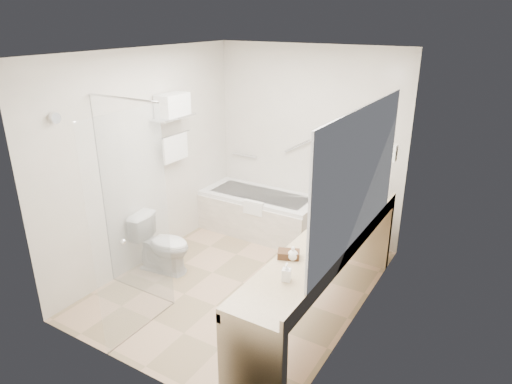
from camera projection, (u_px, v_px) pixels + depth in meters
The scene contains 25 objects.
floor at pixel (242, 283), 5.14m from camera, with size 3.20×3.20×0.00m, color tan.
ceiling at pixel (239, 52), 4.24m from camera, with size 2.60×3.20×0.10m, color silver.
wall_back at pixel (307, 143), 5.97m from camera, with size 2.60×0.10×2.50m, color beige.
wall_front at pixel (125, 240), 3.42m from camera, with size 2.60×0.10×2.50m, color beige.
wall_left at pixel (148, 159), 5.32m from camera, with size 0.10×3.20×2.50m, color beige.
wall_right at pixel (363, 204), 4.06m from camera, with size 0.10×3.20×2.50m, color beige.
bathtub at pixel (260, 213), 6.27m from camera, with size 1.60×0.73×0.59m.
grab_bar_short at pixel (245, 155), 6.50m from camera, with size 0.03×0.03×0.40m, color silver.
grab_bar_long at pixel (303, 144), 5.96m from camera, with size 0.03×0.03×0.60m, color silver.
shower_enclosure at pixel (132, 213), 4.32m from camera, with size 0.96×0.91×2.11m.
towel_shelf at pixel (173, 112), 5.35m from camera, with size 0.24×0.55×0.81m.
vanity_counter at pixel (324, 263), 4.30m from camera, with size 0.55×2.70×0.95m.
sink at pixel (344, 230), 4.54m from camera, with size 0.40×0.52×0.14m, color silver.
faucet at pixel (359, 224), 4.43m from camera, with size 0.03×0.03×0.14m, color silver.
mirror at pixel (359, 177), 3.84m from camera, with size 0.02×2.00×1.20m, color #ADB1B9.
hairdryer_unit at pixel (393, 153), 4.85m from camera, with size 0.08×0.10×0.18m, color white.
toilet at pixel (162, 244), 5.29m from camera, with size 0.38×0.68×0.67m, color silver.
amenity_basket at pixel (289, 254), 3.96m from camera, with size 0.19×0.12×0.06m, color #492B1A.
soap_bottle_a at pixel (286, 276), 3.62m from camera, with size 0.07×0.15×0.07m, color white.
soap_bottle_b at pixel (293, 255), 3.92m from camera, with size 0.10×0.12×0.10m, color white.
water_bottle_left at pixel (348, 204), 4.85m from camera, with size 0.07×0.07×0.21m.
water_bottle_mid at pixel (345, 203), 4.86m from camera, with size 0.06×0.06×0.21m.
water_bottle_right at pixel (352, 210), 4.69m from camera, with size 0.07×0.07×0.21m.
drinking_glass_near at pixel (320, 223), 4.52m from camera, with size 0.07×0.07×0.09m, color silver.
drinking_glass_far at pixel (330, 217), 4.64m from camera, with size 0.08×0.08×0.10m, color silver.
Camera 1 is at (2.42, -3.70, 2.83)m, focal length 32.00 mm.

